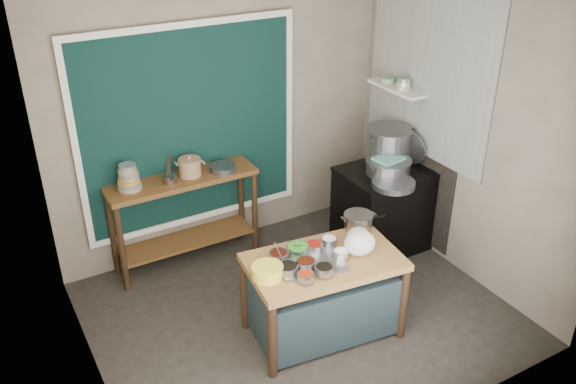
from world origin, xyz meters
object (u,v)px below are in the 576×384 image
stove_block (384,210)px  steamer (388,166)px  prep_table (323,296)px  yellow_basin (267,271)px  stock_pot (388,146)px  saucepan (358,222)px  back_counter (186,221)px  condiment_tray (311,263)px  utensil_cup (170,179)px  ceramic_crock (190,168)px

stove_block → steamer: bearing=-130.1°
prep_table → steamer: 1.59m
stove_block → yellow_basin: stove_block is taller
steamer → yellow_basin: bearing=-156.3°
stove_block → stock_pot: bearing=55.1°
stove_block → saucepan: size_ratio=3.40×
steamer → prep_table: bearing=-147.7°
back_counter → condiment_tray: back_counter is taller
saucepan → stock_pot: bearing=52.4°
yellow_basin → stock_pot: bearing=27.0°
utensil_cup → ceramic_crock: size_ratio=0.57×
prep_table → back_counter: back_counter is taller
prep_table → stock_pot: (1.40, 0.99, 0.69)m
stove_block → utensil_cup: (-2.03, 0.69, 0.56)m
prep_table → condiment_tray: size_ratio=2.37×
back_counter → condiment_tray: bearing=-73.5°
yellow_basin → steamer: bearing=23.7°
saucepan → ceramic_crock: ceramic_crock is taller
saucepan → steamer: (0.74, 0.54, 0.13)m
yellow_basin → stock_pot: 2.16m
prep_table → steamer: steamer is taller
stove_block → utensil_cup: size_ratio=6.85×
stove_block → saucepan: 1.07m
back_counter → steamer: size_ratio=3.11×
ceramic_crock → stock_pot: bearing=-17.2°
condiment_tray → utensil_cup: (-0.60, 1.54, 0.23)m
condiment_tray → prep_table: bearing=0.9°
prep_table → stove_block: 1.55m
utensil_cup → ceramic_crock: (0.23, 0.05, 0.04)m
prep_table → utensil_cup: bearing=122.1°
back_counter → steamer: bearing=-23.0°
saucepan → steamer: bearing=48.7°
utensil_cup → stock_pot: (2.13, -0.54, 0.08)m
stove_block → stock_pot: 0.67m
steamer → ceramic_crock: bearing=155.7°
prep_table → yellow_basin: yellow_basin is taller
back_counter → steamer: (1.85, -0.79, 0.48)m
yellow_basin → utensil_cup: 1.55m
ceramic_crock → steamer: 1.93m
condiment_tray → steamer: bearing=29.9°
condiment_tray → steamer: steamer is taller
ceramic_crock → utensil_cup: bearing=-168.0°
stove_block → ceramic_crock: (-1.81, 0.74, 0.60)m
prep_table → ceramic_crock: bearing=114.4°
yellow_basin → saucepan: size_ratio=0.94×
utensil_cup → prep_table: bearing=-64.5°
prep_table → back_counter: bearing=117.4°
back_counter → stock_pot: (2.00, -0.59, 0.59)m
saucepan → steamer: size_ratio=0.57×
ceramic_crock → stock_pot: (1.91, -0.59, 0.04)m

